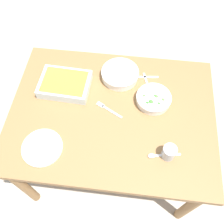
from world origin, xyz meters
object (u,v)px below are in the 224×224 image
object	(u,v)px
drink_cup	(169,153)
side_plate	(42,148)
spoon_spare	(159,155)
broccoli_bowl	(154,99)
baking_dish	(65,84)
stew_bowl	(120,74)
fork_on_table	(107,109)
spoon_by_broccoli	(148,87)
spoon_by_stew	(141,77)

from	to	relation	value
drink_cup	side_plate	bearing A→B (deg)	3.24
spoon_spare	broccoli_bowl	bearing A→B (deg)	-82.15
baking_dish	spoon_spare	bearing A→B (deg)	147.00
stew_bowl	spoon_spare	size ratio (longest dim) A/B	1.34
drink_cup	fork_on_table	bearing A→B (deg)	-34.91
side_plate	spoon_by_broccoli	world-z (taller)	side_plate
drink_cup	spoon_by_broccoli	world-z (taller)	drink_cup
broccoli_bowl	spoon_by_stew	world-z (taller)	broccoli_bowl
broccoli_bowl	baking_dish	bearing A→B (deg)	-4.42
broccoli_bowl	fork_on_table	distance (m)	0.28
stew_bowl	broccoli_bowl	size ratio (longest dim) A/B	1.13
stew_bowl	side_plate	size ratio (longest dim) A/B	1.07
stew_bowl	fork_on_table	world-z (taller)	stew_bowl
side_plate	fork_on_table	world-z (taller)	side_plate
spoon_spare	spoon_by_stew	bearing A→B (deg)	-75.67
stew_bowl	drink_cup	xyz separation A→B (m)	(-0.30, 0.49, 0.01)
spoon_by_stew	fork_on_table	xyz separation A→B (m)	(0.18, 0.26, -0.00)
broccoli_bowl	spoon_by_stew	bearing A→B (deg)	-64.15
spoon_by_broccoli	broccoli_bowl	bearing A→B (deg)	107.79
spoon_by_stew	spoon_by_broccoli	distance (m)	0.09
side_plate	stew_bowl	bearing A→B (deg)	-124.55
spoon_by_broccoli	fork_on_table	xyz separation A→B (m)	(0.23, 0.19, -0.00)
drink_cup	spoon_by_broccoli	bearing A→B (deg)	-74.30
fork_on_table	drink_cup	bearing A→B (deg)	145.09
spoon_by_stew	spoon_spare	size ratio (longest dim) A/B	1.00
spoon_by_broccoli	spoon_spare	distance (m)	0.45
spoon_spare	spoon_by_broccoli	bearing A→B (deg)	-79.81
drink_cup	side_plate	distance (m)	0.67
spoon_by_stew	spoon_spare	bearing A→B (deg)	104.33
spoon_spare	fork_on_table	world-z (taller)	spoon_spare
side_plate	baking_dish	bearing A→B (deg)	-95.51
stew_bowl	fork_on_table	bearing A→B (deg)	78.95
spoon_by_broccoli	spoon_spare	xyz separation A→B (m)	(-0.08, 0.44, 0.00)
side_plate	spoon_by_stew	xyz separation A→B (m)	(-0.50, -0.54, -0.00)
drink_cup	spoon_by_stew	size ratio (longest dim) A/B	0.48
broccoli_bowl	spoon_by_broccoli	world-z (taller)	broccoli_bowl
spoon_by_stew	fork_on_table	world-z (taller)	spoon_by_stew
stew_bowl	fork_on_table	size ratio (longest dim) A/B	1.43
broccoli_bowl	spoon_by_broccoli	size ratio (longest dim) A/B	1.20
spoon_by_broccoli	fork_on_table	bearing A→B (deg)	38.98
side_plate	spoon_by_broccoli	size ratio (longest dim) A/B	1.28
side_plate	spoon_by_stew	world-z (taller)	side_plate
fork_on_table	baking_dish	bearing A→B (deg)	-24.77
drink_cup	spoon_spare	size ratio (longest dim) A/B	0.48
broccoli_bowl	spoon_spare	world-z (taller)	broccoli_bowl
stew_bowl	spoon_by_broccoli	size ratio (longest dim) A/B	1.36
spoon_by_broccoli	baking_dish	bearing A→B (deg)	6.61
drink_cup	side_plate	world-z (taller)	drink_cup
baking_dish	drink_cup	world-z (taller)	drink_cup
drink_cup	spoon_by_broccoli	distance (m)	0.45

